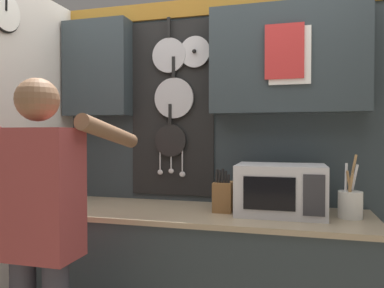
{
  "coord_description": "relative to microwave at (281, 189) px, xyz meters",
  "views": [
    {
      "loc": [
        0.58,
        -2.17,
        1.38
      ],
      "look_at": [
        -0.07,
        0.21,
        1.32
      ],
      "focal_mm": 35.0,
      "sensor_mm": 36.0,
      "label": 1
    }
  ],
  "objects": [
    {
      "name": "base_cabinet_counter",
      "position": [
        -0.51,
        -0.03,
        -0.61
      ],
      "size": [
        2.06,
        0.65,
        0.93
      ],
      "color": "#2D383D",
      "rests_on": "ground_plane"
    },
    {
      "name": "microwave",
      "position": [
        0.0,
        0.0,
        0.0
      ],
      "size": [
        0.5,
        0.35,
        0.29
      ],
      "color": "silver",
      "rests_on": "base_cabinet_counter"
    },
    {
      "name": "knife_block",
      "position": [
        -0.33,
        0.0,
        -0.05
      ],
      "size": [
        0.11,
        0.15,
        0.26
      ],
      "color": "brown",
      "rests_on": "base_cabinet_counter"
    },
    {
      "name": "utensil_crock",
      "position": [
        0.37,
        0.0,
        -0.06
      ],
      "size": [
        0.13,
        0.13,
        0.35
      ],
      "color": "white",
      "rests_on": "base_cabinet_counter"
    },
    {
      "name": "side_wall",
      "position": [
        -1.55,
        -0.42,
        0.09
      ],
      "size": [
        0.07,
        1.6,
        2.3
      ],
      "color": "silver",
      "rests_on": "ground_plane"
    },
    {
      "name": "back_wall_unit",
      "position": [
        -0.47,
        0.26,
        0.37
      ],
      "size": [
        2.63,
        0.23,
        2.3
      ],
      "color": "#2D383D",
      "rests_on": "ground_plane"
    },
    {
      "name": "person",
      "position": [
        -1.08,
        -0.7,
        -0.09
      ],
      "size": [
        0.54,
        0.65,
        1.65
      ],
      "color": "#383842",
      "rests_on": "ground_plane"
    }
  ]
}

